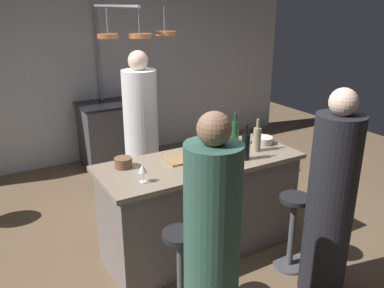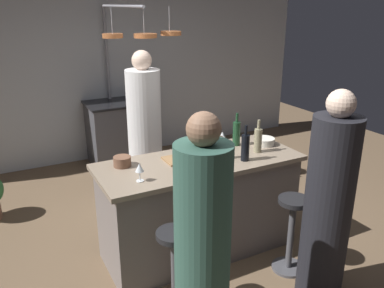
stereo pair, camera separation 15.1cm
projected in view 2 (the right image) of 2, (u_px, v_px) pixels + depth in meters
ground_plane at (199, 248)px, 3.75m from camera, size 9.00×9.00×0.00m
back_wall at (105, 68)px, 5.70m from camera, size 6.40×0.16×2.60m
kitchen_island at (200, 206)px, 3.60m from camera, size 1.80×0.72×0.90m
stove_range at (117, 133)px, 5.65m from camera, size 0.80×0.64×0.89m
chef at (145, 137)px, 4.35m from camera, size 0.37×0.37×1.74m
bar_stool_right at (291, 231)px, 3.34m from camera, size 0.28×0.28×0.68m
guest_right at (328, 208)px, 2.92m from camera, size 0.35×0.35×1.65m
bar_stool_left at (175, 269)px, 2.87m from camera, size 0.28×0.28×0.68m
guest_left at (202, 251)px, 2.42m from camera, size 0.35×0.35×1.64m
overhead_pot_rack at (128, 50)px, 4.75m from camera, size 0.87×1.52×2.17m
cutting_board at (183, 159)px, 3.46m from camera, size 0.32×0.22×0.02m
pepper_mill at (220, 148)px, 3.43m from camera, size 0.05×0.05×0.21m
wine_bottle_amber at (186, 160)px, 3.17m from camera, size 0.07×0.07×0.29m
wine_bottle_white at (258, 140)px, 3.60m from camera, size 0.07×0.07×0.30m
wine_bottle_dark at (245, 147)px, 3.40m from camera, size 0.07×0.07×0.32m
wine_bottle_green at (236, 133)px, 3.77m from camera, size 0.07×0.07×0.32m
wine_glass_near_right_guest at (139, 168)px, 3.01m from camera, size 0.07×0.07×0.15m
wine_glass_near_left_guest at (222, 136)px, 3.74m from camera, size 0.07×0.07×0.15m
mixing_bowl_wooden at (122, 161)px, 3.31m from camera, size 0.15×0.15×0.08m
mixing_bowl_ceramic at (264, 141)px, 3.81m from camera, size 0.20×0.20×0.07m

